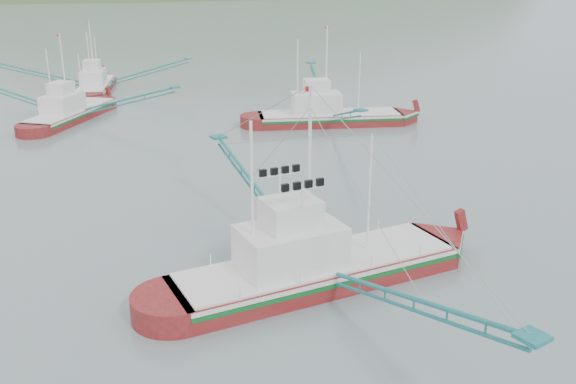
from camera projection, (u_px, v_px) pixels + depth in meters
ground at (346, 273)px, 37.25m from camera, size 1200.00×1200.00×0.00m
main_boat at (313, 253)px, 35.30m from camera, size 16.90×29.71×12.08m
bg_boat_far at (69, 101)px, 72.69m from camera, size 21.15×22.01×10.51m
bg_boat_right at (329, 103)px, 70.66m from camera, size 17.40×26.86×11.60m
bg_boat_extra at (95, 76)px, 88.94m from camera, size 22.13×17.63×10.51m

